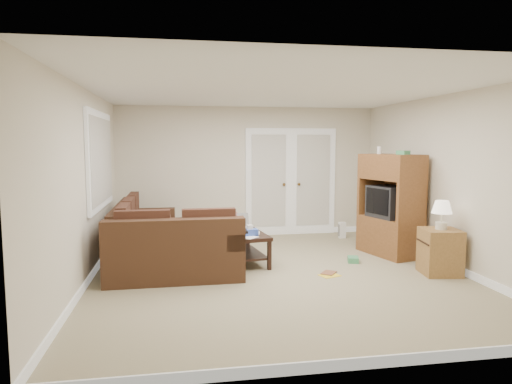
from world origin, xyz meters
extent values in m
plane|color=tan|center=(0.00, 0.00, 0.00)|extent=(5.50, 5.50, 0.00)
cube|color=white|center=(0.00, 0.00, 2.50)|extent=(5.00, 5.50, 0.02)
cube|color=silver|center=(-2.50, 0.00, 1.25)|extent=(0.02, 5.50, 2.50)
cube|color=silver|center=(2.50, 0.00, 1.25)|extent=(0.02, 5.50, 2.50)
cube|color=silver|center=(0.00, 2.75, 1.25)|extent=(5.00, 0.02, 2.50)
cube|color=silver|center=(0.00, -2.75, 1.25)|extent=(5.00, 0.02, 2.50)
cube|color=white|center=(0.40, 2.72, 1.02)|extent=(0.90, 0.04, 2.13)
cube|color=white|center=(1.30, 2.72, 1.02)|extent=(0.90, 0.04, 2.13)
cube|color=silver|center=(0.40, 2.69, 1.07)|extent=(0.68, 0.02, 1.80)
cube|color=silver|center=(1.30, 2.69, 1.07)|extent=(0.68, 0.02, 1.80)
cube|color=white|center=(-2.47, 1.00, 1.55)|extent=(0.04, 1.92, 1.42)
cube|color=silver|center=(-2.44, 1.00, 1.55)|extent=(0.02, 1.74, 1.24)
cube|color=#432919|center=(-1.85, 1.23, 0.21)|extent=(0.91, 2.30, 0.42)
cube|color=#432919|center=(-2.18, 1.22, 0.63)|extent=(0.26, 2.29, 0.43)
cube|color=#432919|center=(-1.86, 2.25, 0.53)|extent=(0.90, 0.25, 0.22)
cube|color=#49291D|center=(-1.77, 1.23, 0.48)|extent=(0.62, 2.19, 0.12)
cube|color=#432919|center=(-1.39, 0.09, 0.21)|extent=(1.80, 0.91, 0.42)
cube|color=#432919|center=(-1.39, -0.24, 0.63)|extent=(1.79, 0.25, 0.43)
cube|color=#432919|center=(-0.62, 0.09, 0.53)|extent=(0.25, 0.90, 0.22)
cube|color=#49291D|center=(-1.40, 0.17, 0.48)|extent=(1.70, 0.61, 0.12)
cube|color=black|center=(-0.62, 0.09, 0.65)|extent=(0.33, 0.80, 0.03)
cube|color=red|center=(-0.62, 0.31, 0.67)|extent=(0.32, 0.12, 0.02)
cube|color=black|center=(-0.39, 0.71, 0.44)|extent=(0.73, 1.21, 0.05)
cube|color=black|center=(-0.39, 0.71, 0.16)|extent=(0.63, 1.12, 0.03)
cylinder|color=white|center=(-0.49, 0.64, 0.55)|extent=(0.09, 0.09, 0.17)
cylinder|color=red|center=(-0.49, 0.64, 0.71)|extent=(0.01, 0.01, 0.15)
cube|color=#3552AE|center=(-0.33, 0.41, 0.51)|extent=(0.24, 0.16, 0.09)
cube|color=white|center=(-0.38, 0.61, 0.47)|extent=(0.46, 0.67, 0.00)
cube|color=brown|center=(2.03, 0.80, 0.30)|extent=(0.80, 1.13, 0.61)
cube|color=brown|center=(2.03, 0.80, 1.42)|extent=(0.80, 1.13, 0.41)
cube|color=black|center=(2.01, 0.80, 0.86)|extent=(0.63, 0.71, 0.51)
cube|color=black|center=(1.76, 0.73, 0.88)|extent=(0.15, 0.51, 0.41)
cube|color=#449761|center=(2.09, 0.56, 1.66)|extent=(0.16, 0.21, 0.06)
cylinder|color=white|center=(1.95, 1.10, 1.69)|extent=(0.07, 0.07, 0.12)
cube|color=olive|center=(2.20, -0.38, 0.31)|extent=(0.55, 0.55, 0.63)
cylinder|color=beige|center=(2.20, -0.38, 0.68)|extent=(0.15, 0.15, 0.10)
cylinder|color=beige|center=(2.20, -0.38, 0.79)|extent=(0.03, 0.03, 0.14)
cone|color=white|center=(2.20, -0.38, 0.94)|extent=(0.27, 0.27, 0.17)
cube|color=white|center=(1.73, 2.17, 0.15)|extent=(0.12, 0.10, 0.30)
cube|color=yellow|center=(0.68, -0.20, 0.00)|extent=(0.32, 0.28, 0.01)
cube|color=#449761|center=(1.26, 0.42, 0.04)|extent=(0.21, 0.24, 0.08)
imported|color=brown|center=(0.64, -0.05, 0.01)|extent=(0.27, 0.29, 0.02)
camera|label=1|loc=(-1.31, -6.02, 1.79)|focal=32.00mm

